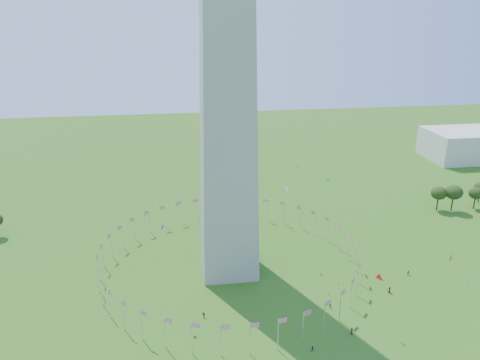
% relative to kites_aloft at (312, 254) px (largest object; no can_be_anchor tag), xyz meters
% --- Properties ---
extents(flag_ring, '(80.24, 80.24, 9.00)m').
position_rel_kites_aloft_xyz_m(flag_ring, '(-17.61, 29.39, -15.44)').
color(flag_ring, silver).
rests_on(flag_ring, ground).
extents(gov_building_east_a, '(50.00, 30.00, 16.00)m').
position_rel_kites_aloft_xyz_m(gov_building_east_a, '(132.39, 129.39, -11.94)').
color(gov_building_east_a, beige).
rests_on(gov_building_east_a, ground).
extents(kites_aloft, '(110.13, 72.14, 34.57)m').
position_rel_kites_aloft_xyz_m(kites_aloft, '(0.00, 0.00, 0.00)').
color(kites_aloft, red).
rests_on(kites_aloft, ground).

